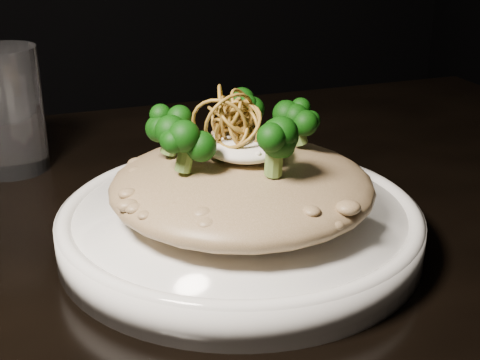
% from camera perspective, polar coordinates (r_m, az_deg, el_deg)
% --- Properties ---
extents(table, '(1.10, 0.80, 0.75)m').
position_cam_1_polar(table, '(0.58, -4.58, -12.92)').
color(table, black).
rests_on(table, ground).
extents(plate, '(0.28, 0.28, 0.03)m').
position_cam_1_polar(plate, '(0.53, 0.00, -4.01)').
color(plate, white).
rests_on(plate, table).
extents(risotto, '(0.20, 0.20, 0.04)m').
position_cam_1_polar(risotto, '(0.51, 0.16, -0.48)').
color(risotto, brown).
rests_on(risotto, plate).
extents(broccoli, '(0.12, 0.12, 0.04)m').
position_cam_1_polar(broccoli, '(0.50, -0.35, 4.43)').
color(broccoli, black).
rests_on(broccoli, risotto).
extents(cheese, '(0.06, 0.06, 0.02)m').
position_cam_1_polar(cheese, '(0.50, 0.55, 2.94)').
color(cheese, white).
rests_on(cheese, risotto).
extents(shallots, '(0.06, 0.06, 0.04)m').
position_cam_1_polar(shallots, '(0.50, -0.80, 6.11)').
color(shallots, brown).
rests_on(shallots, cheese).
extents(drinking_glass, '(0.08, 0.08, 0.12)m').
position_cam_1_polar(drinking_glass, '(0.70, -19.29, 5.64)').
color(drinking_glass, white).
rests_on(drinking_glass, table).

